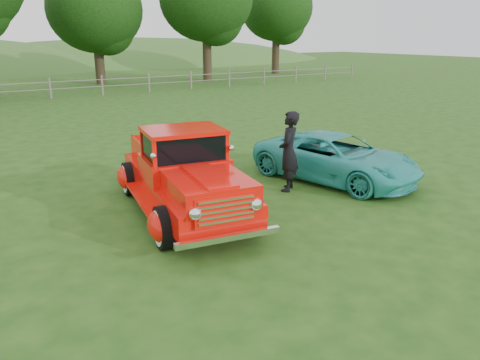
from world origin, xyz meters
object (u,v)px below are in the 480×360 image
tree_near_east (95,10)px  tree_far_east (277,8)px  man (289,152)px  teal_sedan (336,158)px  red_pickup (184,175)px

tree_near_east → tree_far_east: 17.04m
tree_far_east → man: bearing=-126.2°
teal_sedan → man: size_ratio=2.26×
man → red_pickup: bearing=-44.1°
tree_near_east → teal_sedan: 27.88m
tree_near_east → man: (-3.76, -27.37, -4.31)m
tree_near_east → tree_far_east: (17.00, 1.00, 0.61)m
red_pickup → man: size_ratio=2.77×
red_pickup → man: bearing=9.0°
red_pickup → man: 2.71m
tree_far_east → teal_sedan: (-19.26, -28.39, -5.27)m
tree_far_east → man: (-20.76, -28.37, -4.92)m
teal_sedan → red_pickup: bearing=165.3°
tree_far_east → teal_sedan: bearing=-124.1°
man → tree_near_east: bearing=-141.9°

